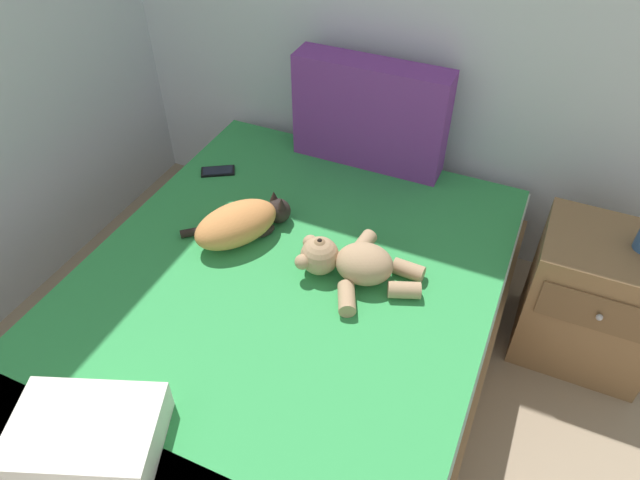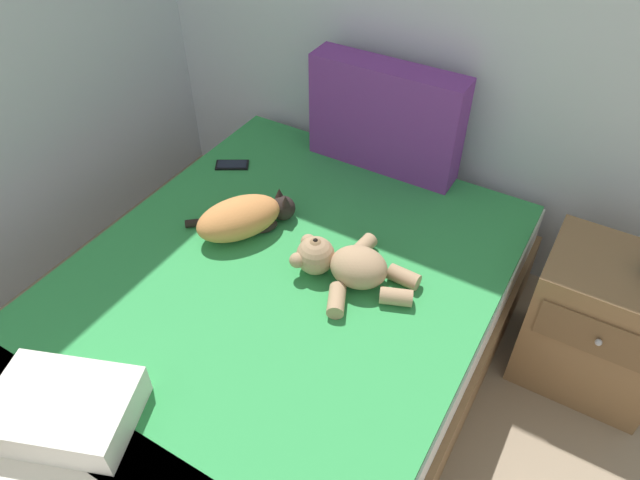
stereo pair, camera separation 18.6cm
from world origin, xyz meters
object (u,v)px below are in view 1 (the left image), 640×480
object	(u,v)px
cat	(241,223)
throw_pillow	(87,434)
cell_phone	(218,171)
nightstand	(593,300)
patterned_cushion	(370,114)
bed	(280,331)
teddy_bear	(351,263)

from	to	relation	value
cat	throw_pillow	distance (m)	0.93
cell_phone	throw_pillow	world-z (taller)	throw_pillow
cell_phone	nightstand	world-z (taller)	nightstand
patterned_cushion	throw_pillow	bearing A→B (deg)	-97.44
patterned_cushion	cat	xyz separation A→B (m)	(-0.26, -0.69, -0.17)
cat	throw_pillow	size ratio (longest dim) A/B	1.02
bed	throw_pillow	bearing A→B (deg)	-105.32
bed	cat	size ratio (longest dim) A/B	4.83
nightstand	throw_pillow	bearing A→B (deg)	-133.65
cat	teddy_bear	size ratio (longest dim) A/B	0.87
teddy_bear	throw_pillow	size ratio (longest dim) A/B	1.18
cat	throw_pillow	bearing A→B (deg)	-86.95
throw_pillow	nightstand	xyz separation A→B (m)	(1.28, 1.34, -0.24)
patterned_cushion	bed	bearing A→B (deg)	-90.64
cat	throw_pillow	xyz separation A→B (m)	(0.05, -0.93, -0.02)
patterned_cushion	cell_phone	world-z (taller)	patterned_cushion
teddy_bear	throw_pillow	distance (m)	1.00
throw_pillow	teddy_bear	bearing A→B (deg)	65.30
teddy_bear	patterned_cushion	bearing A→B (deg)	105.95
patterned_cushion	nightstand	xyz separation A→B (m)	(1.06, -0.29, -0.42)
bed	nightstand	world-z (taller)	nightstand
teddy_bear	cell_phone	size ratio (longest dim) A/B	2.88
throw_pillow	patterned_cushion	bearing A→B (deg)	82.56
patterned_cushion	nightstand	bearing A→B (deg)	-15.16
bed	patterned_cushion	size ratio (longest dim) A/B	2.93
cell_phone	bed	bearing A→B (deg)	-43.00
bed	nightstand	bearing A→B (deg)	29.14
cell_phone	nightstand	bearing A→B (deg)	2.41
bed	teddy_bear	world-z (taller)	teddy_bear
cat	teddy_bear	xyz separation A→B (m)	(0.47, -0.02, -0.01)
bed	patterned_cushion	world-z (taller)	patterned_cushion
bed	nightstand	distance (m)	1.23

